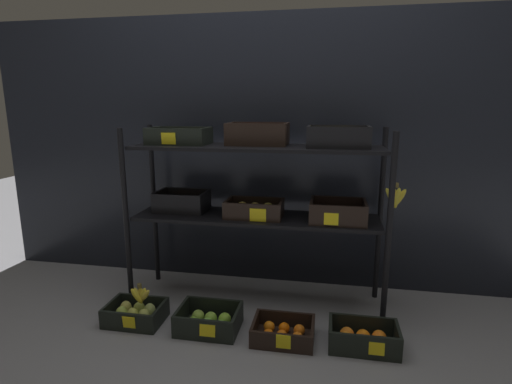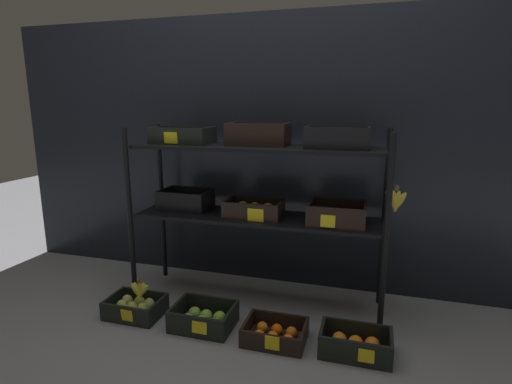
# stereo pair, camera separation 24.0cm
# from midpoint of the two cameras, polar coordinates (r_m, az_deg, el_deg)

# --- Properties ---
(ground_plane) EXTENTS (10.00, 10.00, 0.00)m
(ground_plane) POSITION_cam_midpoint_polar(r_m,az_deg,el_deg) (2.65, 2.69, -15.26)
(ground_plane) COLOR gray
(storefront_wall) EXTENTS (3.90, 0.12, 1.80)m
(storefront_wall) POSITION_cam_midpoint_polar(r_m,az_deg,el_deg) (2.75, 4.83, 5.48)
(storefront_wall) COLOR black
(storefront_wall) RESTS_ON ground_plane
(display_rack) EXTENTS (1.62, 0.42, 1.12)m
(display_rack) POSITION_cam_midpoint_polar(r_m,az_deg,el_deg) (2.39, 3.13, 1.60)
(display_rack) COLOR black
(display_rack) RESTS_ON ground_plane
(crate_ground_pear) EXTENTS (0.32, 0.24, 0.11)m
(crate_ground_pear) POSITION_cam_midpoint_polar(r_m,az_deg,el_deg) (2.54, -14.11, -15.71)
(crate_ground_pear) COLOR black
(crate_ground_pear) RESTS_ON ground_plane
(crate_ground_apple_green) EXTENTS (0.34, 0.26, 0.13)m
(crate_ground_apple_green) POSITION_cam_midpoint_polar(r_m,az_deg,el_deg) (2.37, -4.45, -17.59)
(crate_ground_apple_green) COLOR black
(crate_ground_apple_green) RESTS_ON ground_plane
(crate_ground_tangerine) EXTENTS (0.33, 0.24, 0.10)m
(crate_ground_tangerine) POSITION_cam_midpoint_polar(r_m,az_deg,el_deg) (2.26, 5.96, -19.53)
(crate_ground_tangerine) COLOR black
(crate_ground_tangerine) RESTS_ON ground_plane
(crate_ground_orange) EXTENTS (0.35, 0.22, 0.13)m
(crate_ground_orange) POSITION_cam_midpoint_polar(r_m,az_deg,el_deg) (2.23, 17.18, -20.15)
(crate_ground_orange) COLOR black
(crate_ground_orange) RESTS_ON ground_plane
(banana_bunch_loose) EXTENTS (0.13, 0.04, 0.13)m
(banana_bunch_loose) POSITION_cam_midpoint_polar(r_m,az_deg,el_deg) (2.47, -13.47, -13.46)
(banana_bunch_loose) COLOR brown
(banana_bunch_loose) RESTS_ON crate_ground_pear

